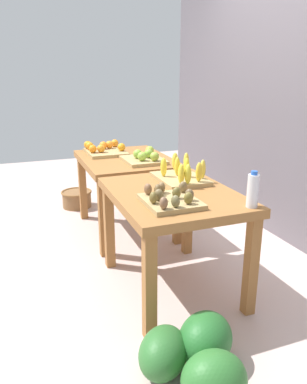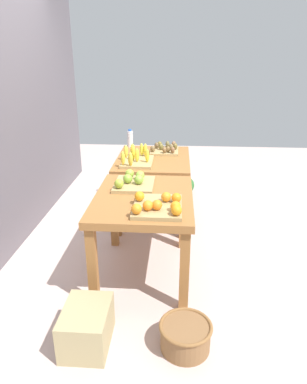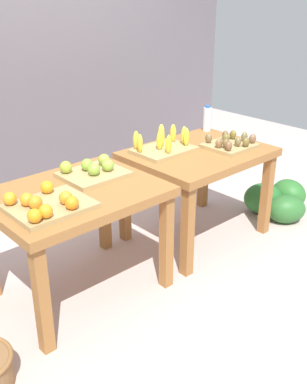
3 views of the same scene
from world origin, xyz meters
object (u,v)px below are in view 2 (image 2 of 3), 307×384
orange_bin (158,205)px  wicker_basket (185,335)px  watermelon_pile (174,183)px  kiwi_bin (165,150)px  cardboard_produce_box (87,327)px  banana_crate (137,159)px  water_bottle (130,139)px  apple_bin (133,182)px  display_table_left (144,208)px  display_table_right (153,167)px

orange_bin → wicker_basket: size_ratio=1.26×
orange_bin → watermelon_pile: bearing=-2.4°
kiwi_bin → watermelon_pile: kiwi_bin is taller
watermelon_pile → cardboard_produce_box: bearing=169.3°
orange_bin → banana_crate: bearing=14.2°
kiwi_bin → cardboard_produce_box: kiwi_bin is taller
banana_crate → water_bottle: 0.68m
orange_bin → apple_bin: apple_bin is taller
orange_bin → kiwi_bin: (1.61, 0.02, -0.00)m
wicker_basket → water_bottle: bearing=15.4°
kiwi_bin → cardboard_produce_box: size_ratio=0.90×
cardboard_produce_box → orange_bin: bearing=-36.5°
orange_bin → banana_crate: (1.17, 0.30, 0.01)m
display_table_left → cardboard_produce_box: (-0.85, 0.30, -0.49)m
orange_bin → apple_bin: bearing=27.0°
display_table_right → watermelon_pile: 0.99m
kiwi_bin → wicker_basket: 2.30m
apple_bin → wicker_basket: 1.34m
cardboard_produce_box → watermelon_pile: bearing=-10.7°
wicker_basket → banana_crate: bearing=16.2°
display_table_right → kiwi_bin: 0.29m
display_table_left → display_table_right: (1.12, 0.00, 0.00)m
display_table_left → wicker_basket: size_ratio=2.97×
water_bottle → watermelon_pile: bearing=-54.5°
water_bottle → orange_bin: bearing=-166.1°
orange_bin → apple_bin: size_ratio=1.10×
apple_bin → watermelon_pile: (1.73, -0.34, -0.63)m
kiwi_bin → wicker_basket: (-2.19, -0.23, -0.67)m
display_table_left → banana_crate: size_ratio=2.32×
display_table_right → wicker_basket: (-1.97, -0.35, -0.52)m
water_bottle → wicker_basket: (-2.41, -0.67, -0.73)m
watermelon_pile → wicker_basket: watermelon_pile is taller
water_bottle → banana_crate: bearing=-166.8°
water_bottle → wicker_basket: size_ratio=0.63×
banana_crate → cardboard_produce_box: bearing=175.5°
orange_bin → wicker_basket: (-0.58, -0.21, -0.67)m
water_bottle → wicker_basket: 2.61m
kiwi_bin → watermelon_pile: bearing=-10.0°
orange_bin → kiwi_bin: size_ratio=1.22×
apple_bin → cardboard_produce_box: bearing=170.1°
wicker_basket → cardboard_produce_box: (-0.01, 0.65, 0.04)m
display_table_left → orange_bin: size_ratio=2.36×
display_table_right → wicker_basket: size_ratio=2.97×
banana_crate → cardboard_produce_box: size_ratio=1.12×
banana_crate → cardboard_produce_box: (-1.76, 0.14, -0.64)m
display_table_right → orange_bin: (-1.39, -0.14, 0.14)m
banana_crate → display_table_left: bearing=-170.0°
display_table_left → watermelon_pile: 2.03m
water_bottle → cardboard_produce_box: 2.52m
display_table_left → watermelon_pile: (1.95, -0.23, -0.49)m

